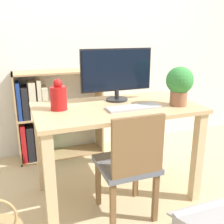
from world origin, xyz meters
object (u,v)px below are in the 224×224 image
Objects in this scene: monitor at (117,72)px; chair at (130,163)px; potted_plant at (179,84)px; bookshelf at (43,120)px; keyboard at (133,107)px; vase at (58,97)px.

chair is (-0.09, -0.48, -0.57)m from monitor.
potted_plant is 0.36× the size of chair.
monitor is 0.73× the size of chair.
chair is at bearing -69.64° from bookshelf.
bookshelf is at bearing 112.64° from chair.
keyboard is at bearing 62.42° from chair.
vase is at bearing -86.97° from bookshelf.
monitor is at bearing 95.38° from keyboard.
potted_plant is at bearing -5.74° from keyboard.
keyboard is at bearing -17.74° from vase.
chair is 0.88× the size of bookshelf.
bookshelf is (-0.45, 1.22, -0.01)m from chair.
keyboard is 0.56m from vase.
monitor is 1.08m from bookshelf.
potted_plant reaches higher than chair.
chair is at bearing -119.87° from keyboard.
monitor is 1.48× the size of keyboard.
potted_plant is at bearing -12.95° from vase.
bookshelf reaches higher than chair.
bookshelf reaches higher than keyboard.
keyboard is 0.41m from chair.
monitor is at bearing 81.62° from chair.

